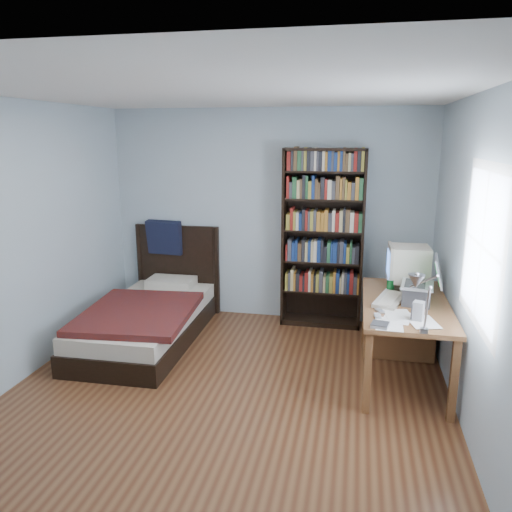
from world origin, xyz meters
name	(u,v)px	position (x,y,z in m)	size (l,w,h in m)	color
room	(225,256)	(0.03, 0.00, 1.25)	(4.20, 4.24, 2.50)	#532B18
desk	(400,319)	(1.51, 1.14, 0.41)	(0.75, 1.49, 0.73)	brown
crt_monitor	(407,265)	(1.54, 1.14, 0.97)	(0.39, 0.36, 0.43)	beige
laptop	(419,291)	(1.61, 0.71, 0.85)	(0.40, 0.39, 0.43)	#2D2D30
desk_lamp	(418,287)	(1.47, -0.33, 1.19)	(0.22, 0.48, 0.57)	#99999E
keyboard	(390,300)	(1.36, 0.71, 0.75)	(0.20, 0.50, 0.03)	#B4AA96
speaker	(418,311)	(1.56, 0.26, 0.81)	(0.08, 0.08, 0.16)	gray
soda_can	(390,286)	(1.38, 0.98, 0.79)	(0.07, 0.07, 0.13)	#083C11
mouse	(404,292)	(1.51, 0.98, 0.75)	(0.06, 0.10, 0.04)	silver
phone_silver	(379,311)	(1.26, 0.41, 0.74)	(0.05, 0.10, 0.02)	silver
phone_grey	(378,316)	(1.24, 0.28, 0.74)	(0.05, 0.10, 0.02)	gray
external_drive	(380,325)	(1.26, 0.07, 0.74)	(0.13, 0.13, 0.03)	gray
bookshelf	(323,239)	(0.67, 1.94, 1.03)	(0.92, 0.30, 2.05)	black
bed	(150,316)	(-1.15, 1.13, 0.26)	(1.18, 2.10, 1.16)	black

